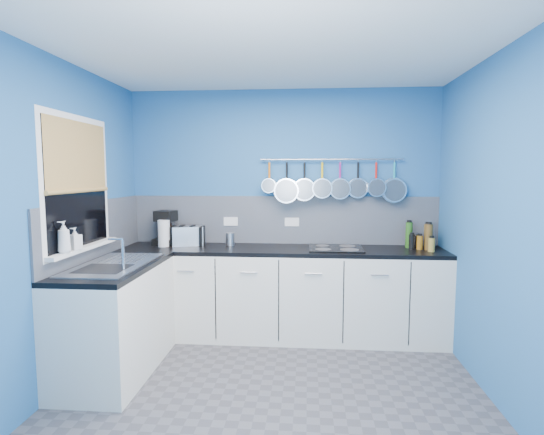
# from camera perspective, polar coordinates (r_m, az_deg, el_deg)

# --- Properties ---
(floor) EXTENTS (3.20, 3.00, 0.02)m
(floor) POSITION_cam_1_polar(r_m,az_deg,el_deg) (3.43, -0.22, -22.84)
(floor) COLOR #47474C
(floor) RESTS_ON ground
(ceiling) EXTENTS (3.20, 3.00, 0.02)m
(ceiling) POSITION_cam_1_polar(r_m,az_deg,el_deg) (3.13, -0.24, 22.08)
(ceiling) COLOR white
(ceiling) RESTS_ON ground
(wall_back) EXTENTS (3.20, 0.02, 2.50)m
(wall_back) POSITION_cam_1_polar(r_m,az_deg,el_deg) (4.53, 1.42, 0.97)
(wall_back) COLOR #275F99
(wall_back) RESTS_ON ground
(wall_front) EXTENTS (3.20, 0.02, 2.50)m
(wall_front) POSITION_cam_1_polar(r_m,az_deg,el_deg) (1.56, -5.08, -8.50)
(wall_front) COLOR #275F99
(wall_front) RESTS_ON ground
(wall_left) EXTENTS (0.02, 3.00, 2.50)m
(wall_left) POSITION_cam_1_polar(r_m,az_deg,el_deg) (3.55, -27.08, -1.02)
(wall_left) COLOR #275F99
(wall_left) RESTS_ON ground
(wall_right) EXTENTS (0.02, 3.00, 2.50)m
(wall_right) POSITION_cam_1_polar(r_m,az_deg,el_deg) (3.31, 28.80, -1.56)
(wall_right) COLOR #275F99
(wall_right) RESTS_ON ground
(backsplash_back) EXTENTS (3.20, 0.02, 0.50)m
(backsplash_back) POSITION_cam_1_polar(r_m,az_deg,el_deg) (4.52, 1.40, -0.32)
(backsplash_back) COLOR slate
(backsplash_back) RESTS_ON wall_back
(backsplash_left) EXTENTS (0.02, 1.80, 0.50)m
(backsplash_left) POSITION_cam_1_polar(r_m,az_deg,el_deg) (4.07, -22.32, -1.43)
(backsplash_left) COLOR slate
(backsplash_left) RESTS_ON wall_left
(cabinet_run_back) EXTENTS (3.20, 0.60, 0.86)m
(cabinet_run_back) POSITION_cam_1_polar(r_m,az_deg,el_deg) (4.37, 1.16, -10.15)
(cabinet_run_back) COLOR silver
(cabinet_run_back) RESTS_ON ground
(worktop_back) EXTENTS (3.20, 0.60, 0.04)m
(worktop_back) POSITION_cam_1_polar(r_m,az_deg,el_deg) (4.27, 1.17, -4.34)
(worktop_back) COLOR black
(worktop_back) RESTS_ON cabinet_run_back
(cabinet_run_left) EXTENTS (0.60, 1.20, 0.86)m
(cabinet_run_left) POSITION_cam_1_polar(r_m,az_deg,el_deg) (3.84, -20.04, -12.81)
(cabinet_run_left) COLOR silver
(cabinet_run_left) RESTS_ON ground
(worktop_left) EXTENTS (0.60, 1.20, 0.04)m
(worktop_left) POSITION_cam_1_polar(r_m,az_deg,el_deg) (3.72, -20.28, -6.22)
(worktop_left) COLOR black
(worktop_left) RESTS_ON cabinet_run_left
(window_frame) EXTENTS (0.01, 1.00, 1.10)m
(window_frame) POSITION_cam_1_polar(r_m,az_deg,el_deg) (3.77, -24.44, 4.04)
(window_frame) COLOR white
(window_frame) RESTS_ON wall_left
(window_glass) EXTENTS (0.01, 0.90, 1.00)m
(window_glass) POSITION_cam_1_polar(r_m,az_deg,el_deg) (3.77, -24.38, 4.04)
(window_glass) COLOR black
(window_glass) RESTS_ON wall_left
(bamboo_blind) EXTENTS (0.01, 0.90, 0.55)m
(bamboo_blind) POSITION_cam_1_polar(r_m,az_deg,el_deg) (3.77, -24.42, 7.46)
(bamboo_blind) COLOR tan
(bamboo_blind) RESTS_ON wall_left
(window_sill) EXTENTS (0.10, 0.98, 0.03)m
(window_sill) POSITION_cam_1_polar(r_m,az_deg,el_deg) (3.81, -23.79, -3.72)
(window_sill) COLOR white
(window_sill) RESTS_ON wall_left
(sink_unit) EXTENTS (0.50, 0.95, 0.01)m
(sink_unit) POSITION_cam_1_polar(r_m,az_deg,el_deg) (3.72, -20.30, -5.86)
(sink_unit) COLOR silver
(sink_unit) RESTS_ON worktop_left
(mixer_tap) EXTENTS (0.12, 0.08, 0.26)m
(mixer_tap) POSITION_cam_1_polar(r_m,az_deg,el_deg) (3.47, -19.22, -4.53)
(mixer_tap) COLOR silver
(mixer_tap) RESTS_ON worktop_left
(socket_left) EXTENTS (0.15, 0.01, 0.09)m
(socket_left) POSITION_cam_1_polar(r_m,az_deg,el_deg) (4.57, -5.51, -0.52)
(socket_left) COLOR white
(socket_left) RESTS_ON backsplash_back
(socket_right) EXTENTS (0.15, 0.01, 0.09)m
(socket_right) POSITION_cam_1_polar(r_m,az_deg,el_deg) (4.50, 2.66, -0.60)
(socket_right) COLOR white
(socket_right) RESTS_ON backsplash_back
(pot_rail) EXTENTS (1.45, 0.02, 0.02)m
(pot_rail) POSITION_cam_1_polar(r_m,az_deg,el_deg) (4.45, 7.89, 7.66)
(pot_rail) COLOR silver
(pot_rail) RESTS_ON wall_back
(soap_bottle_a) EXTENTS (0.12, 0.12, 0.24)m
(soap_bottle_a) POSITION_cam_1_polar(r_m,az_deg,el_deg) (3.52, -25.95, -2.35)
(soap_bottle_a) COLOR white
(soap_bottle_a) RESTS_ON window_sill
(soap_bottle_b) EXTENTS (0.10, 0.10, 0.17)m
(soap_bottle_b) POSITION_cam_1_polar(r_m,az_deg,el_deg) (3.65, -24.74, -2.55)
(soap_bottle_b) COLOR white
(soap_bottle_b) RESTS_ON window_sill
(paper_towel) EXTENTS (0.15, 0.15, 0.27)m
(paper_towel) POSITION_cam_1_polar(r_m,az_deg,el_deg) (4.47, -14.19, -2.05)
(paper_towel) COLOR white
(paper_towel) RESTS_ON worktop_back
(coffee_maker) EXTENTS (0.24, 0.25, 0.35)m
(coffee_maker) POSITION_cam_1_polar(r_m,az_deg,el_deg) (4.58, -14.01, -1.33)
(coffee_maker) COLOR black
(coffee_maker) RESTS_ON worktop_back
(toaster) EXTENTS (0.35, 0.26, 0.20)m
(toaster) POSITION_cam_1_polar(r_m,az_deg,el_deg) (4.50, -11.17, -2.40)
(toaster) COLOR silver
(toaster) RESTS_ON worktop_back
(canister) EXTENTS (0.10, 0.10, 0.13)m
(canister) POSITION_cam_1_polar(r_m,az_deg,el_deg) (4.44, -5.58, -2.87)
(canister) COLOR silver
(canister) RESTS_ON worktop_back
(hob) EXTENTS (0.52, 0.46, 0.01)m
(hob) POSITION_cam_1_polar(r_m,az_deg,el_deg) (4.26, 8.45, -4.07)
(hob) COLOR black
(hob) RESTS_ON worktop_back
(pan_0) EXTENTS (0.15, 0.10, 0.34)m
(pan_0) POSITION_cam_1_polar(r_m,az_deg,el_deg) (4.45, -0.36, 5.51)
(pan_0) COLOR silver
(pan_0) RESTS_ON pot_rail
(pan_1) EXTENTS (0.26, 0.13, 0.45)m
(pan_1) POSITION_cam_1_polar(r_m,az_deg,el_deg) (4.44, 1.98, 4.84)
(pan_1) COLOR silver
(pan_1) RESTS_ON pot_rail
(pan_2) EXTENTS (0.23, 0.10, 0.42)m
(pan_2) POSITION_cam_1_polar(r_m,az_deg,el_deg) (4.44, 4.33, 4.98)
(pan_2) COLOR silver
(pan_2) RESTS_ON pot_rail
(pan_3) EXTENTS (0.21, 0.11, 0.40)m
(pan_3) POSITION_cam_1_polar(r_m,az_deg,el_deg) (4.44, 6.69, 5.13)
(pan_3) COLOR silver
(pan_3) RESTS_ON pot_rail
(pan_4) EXTENTS (0.22, 0.08, 0.41)m
(pan_4) POSITION_cam_1_polar(r_m,az_deg,el_deg) (4.45, 9.03, 5.03)
(pan_4) COLOR silver
(pan_4) RESTS_ON pot_rail
(pan_5) EXTENTS (0.20, 0.05, 0.39)m
(pan_5) POSITION_cam_1_polar(r_m,az_deg,el_deg) (4.46, 11.36, 5.08)
(pan_5) COLOR silver
(pan_5) RESTS_ON pot_rail
(pan_6) EXTENTS (0.19, 0.10, 0.38)m
(pan_6) POSITION_cam_1_polar(r_m,az_deg,el_deg) (4.49, 13.68, 5.13)
(pan_6) COLOR silver
(pan_6) RESTS_ON pot_rail
(pan_7) EXTENTS (0.24, 0.07, 0.43)m
(pan_7) POSITION_cam_1_polar(r_m,az_deg,el_deg) (4.52, 15.95, 4.72)
(pan_7) COLOR silver
(pan_7) RESTS_ON pot_rail
(condiment_0) EXTENTS (0.07, 0.07, 0.24)m
(condiment_0) POSITION_cam_1_polar(r_m,az_deg,el_deg) (4.52, 19.97, -2.34)
(condiment_0) COLOR brown
(condiment_0) RESTS_ON worktop_back
(condiment_1) EXTENTS (0.07, 0.07, 0.12)m
(condiment_1) POSITION_cam_1_polar(r_m,az_deg,el_deg) (4.49, 18.93, -3.12)
(condiment_1) COLOR black
(condiment_1) RESTS_ON worktop_back
(condiment_2) EXTENTS (0.07, 0.07, 0.25)m
(condiment_2) POSITION_cam_1_polar(r_m,az_deg,el_deg) (4.48, 17.75, -2.23)
(condiment_2) COLOR #265919
(condiment_2) RESTS_ON worktop_back
(condiment_3) EXTENTS (0.07, 0.07, 0.25)m
(condiment_3) POSITION_cam_1_polar(r_m,az_deg,el_deg) (4.41, 20.12, -2.45)
(condiment_3) COLOR brown
(condiment_3) RESTS_ON worktop_back
(condiment_4) EXTENTS (0.06, 0.06, 0.13)m
(condiment_4) POSITION_cam_1_polar(r_m,az_deg,el_deg) (4.42, 19.05, -3.17)
(condiment_4) COLOR #8C5914
(condiment_4) RESTS_ON worktop_back
(condiment_5) EXTENTS (0.06, 0.06, 0.14)m
(condiment_5) POSITION_cam_1_polar(r_m,az_deg,el_deg) (4.41, 18.09, -3.10)
(condiment_5) COLOR black
(condiment_5) RESTS_ON worktop_back
(condiment_6) EXTENTS (0.06, 0.06, 0.13)m
(condiment_6) POSITION_cam_1_polar(r_m,az_deg,el_deg) (4.33, 20.45, -3.42)
(condiment_6) COLOR olive
(condiment_6) RESTS_ON worktop_back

